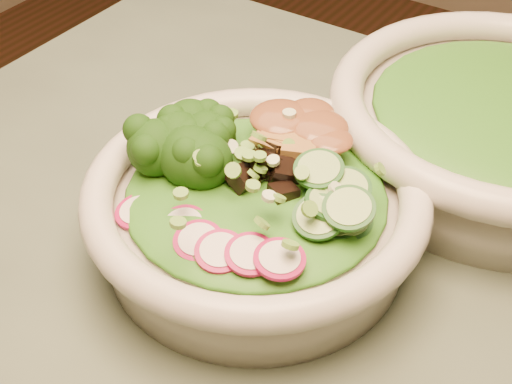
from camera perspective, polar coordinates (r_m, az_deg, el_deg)
The scene contains 11 objects.
salad_bowl at distance 0.54m, azimuth 0.00°, elevation -1.55°, with size 0.26×0.26×0.07m.
side_bowl at distance 0.65m, azimuth 19.03°, elevation 5.03°, with size 0.30×0.30×0.08m.
lettuce_bed at distance 0.53m, azimuth 0.00°, elevation 0.08°, with size 0.20×0.20×0.02m, color #215612.
side_lettuce at distance 0.64m, azimuth 19.44°, elevation 6.57°, with size 0.20×0.20×0.02m, color #215612.
broccoli_florets at distance 0.54m, azimuth -5.70°, elevation 3.19°, with size 0.08×0.07×0.04m, color black, non-canonical shape.
radish_slices at distance 0.48m, azimuth -3.39°, elevation -4.04°, with size 0.11×0.04×0.02m, color #940B40, non-canonical shape.
cucumber_slices at distance 0.50m, azimuth 6.24°, elevation -1.31°, with size 0.07×0.07×0.03m, color #92B565, non-canonical shape.
mushroom_heap at distance 0.52m, azimuth 0.62°, elevation 1.90°, with size 0.07×0.07×0.04m, color black, non-canonical shape.
tofu_cubes at distance 0.56m, azimuth 3.16°, elevation 4.46°, with size 0.09×0.06×0.03m, color #A37B36, non-canonical shape.
peanut_sauce at distance 0.55m, azimuth 3.21°, elevation 5.50°, with size 0.07×0.05×0.02m, color brown.
scallion_garnish at distance 0.51m, azimuth 0.00°, elevation 2.02°, with size 0.18×0.18×0.02m, color #649A36, non-canonical shape.
Camera 1 is at (-0.00, -0.29, 1.15)m, focal length 50.00 mm.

